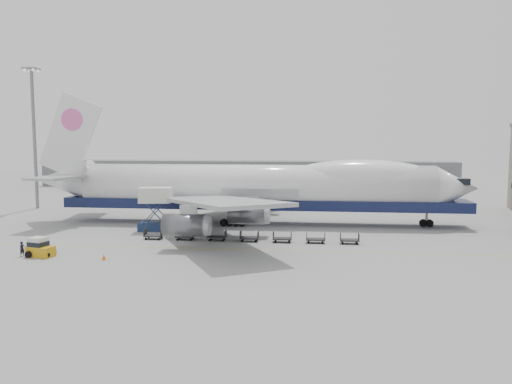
# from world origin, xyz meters

# --- Properties ---
(ground) EXTENTS (260.00, 260.00, 0.00)m
(ground) POSITION_xyz_m (0.00, 0.00, 0.00)
(ground) COLOR gray
(ground) RESTS_ON ground
(apron_line) EXTENTS (60.00, 0.15, 0.01)m
(apron_line) POSITION_xyz_m (0.00, -6.00, 0.01)
(apron_line) COLOR gold
(apron_line) RESTS_ON ground
(hangar) EXTENTS (110.00, 8.00, 7.00)m
(hangar) POSITION_xyz_m (-10.00, 70.00, 3.50)
(hangar) COLOR slate
(hangar) RESTS_ON ground
(floodlight_mast) EXTENTS (2.40, 2.40, 25.43)m
(floodlight_mast) POSITION_xyz_m (-42.00, 24.00, 14.27)
(floodlight_mast) COLOR slate
(floodlight_mast) RESTS_ON ground
(airliner) EXTENTS (67.00, 55.30, 19.98)m
(airliner) POSITION_xyz_m (0.64, 12.00, 5.62)
(airliner) COLOR white
(airliner) RESTS_ON ground
(catering_truck) EXTENTS (5.04, 3.76, 6.05)m
(catering_truck) POSITION_xyz_m (-13.10, 4.52, 3.43)
(catering_truck) COLOR #192B4C
(catering_truck) RESTS_ON ground
(baggage_tug) EXTENTS (3.16, 2.20, 2.10)m
(baggage_tug) POSITION_xyz_m (-20.81, -11.95, 0.93)
(baggage_tug) COLOR #C49212
(baggage_tug) RESTS_ON ground
(ground_worker) EXTENTS (0.61, 0.71, 1.65)m
(ground_worker) POSITION_xyz_m (-22.69, -12.18, 0.82)
(ground_worker) COLOR black
(ground_worker) RESTS_ON ground
(traffic_cone) EXTENTS (0.43, 0.43, 0.64)m
(traffic_cone) POSITION_xyz_m (-13.25, -12.66, 0.30)
(traffic_cone) COLOR #F6570C
(traffic_cone) RESTS_ON ground
(dolly_0) EXTENTS (2.30, 1.35, 1.30)m
(dolly_0) POSITION_xyz_m (-11.54, -1.36, 0.53)
(dolly_0) COLOR #2D2D30
(dolly_0) RESTS_ON ground
(dolly_1) EXTENTS (2.30, 1.35, 1.30)m
(dolly_1) POSITION_xyz_m (-7.44, -1.36, 0.53)
(dolly_1) COLOR #2D2D30
(dolly_1) RESTS_ON ground
(dolly_2) EXTENTS (2.30, 1.35, 1.30)m
(dolly_2) POSITION_xyz_m (-3.34, -1.36, 0.53)
(dolly_2) COLOR #2D2D30
(dolly_2) RESTS_ON ground
(dolly_3) EXTENTS (2.30, 1.35, 1.30)m
(dolly_3) POSITION_xyz_m (0.76, -1.36, 0.53)
(dolly_3) COLOR #2D2D30
(dolly_3) RESTS_ON ground
(dolly_4) EXTENTS (2.30, 1.35, 1.30)m
(dolly_4) POSITION_xyz_m (4.86, -1.36, 0.53)
(dolly_4) COLOR #2D2D30
(dolly_4) RESTS_ON ground
(dolly_5) EXTENTS (2.30, 1.35, 1.30)m
(dolly_5) POSITION_xyz_m (8.96, -1.36, 0.53)
(dolly_5) COLOR #2D2D30
(dolly_5) RESTS_ON ground
(dolly_6) EXTENTS (2.30, 1.35, 1.30)m
(dolly_6) POSITION_xyz_m (13.06, -1.36, 0.53)
(dolly_6) COLOR #2D2D30
(dolly_6) RESTS_ON ground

